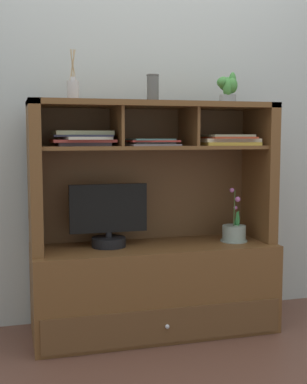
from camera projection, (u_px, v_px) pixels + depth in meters
The scene contains 11 objects.
floor_plane at pixel (154, 331), 3.00m from camera, with size 6.00×6.00×0.02m, color brown.
back_wall at pixel (141, 88), 3.12m from camera, with size 6.00×0.02×2.80m, color #AEB5B3.
media_console at pixel (153, 262), 2.96m from camera, with size 1.36×0.54×1.30m.
tv_monitor at pixel (108, 219), 2.86m from camera, with size 0.43×0.19×0.35m.
potted_orchid at pixel (234, 233), 3.02m from camera, with size 0.16×0.16×0.31m.
magazine_stack_left at pixel (228, 140), 2.95m from camera, with size 0.33×0.27×0.06m.
magazine_stack_centre at pixel (83, 138), 2.76m from camera, with size 0.34×0.28×0.08m.
magazine_stack_right at pixel (151, 142), 2.85m from camera, with size 0.28×0.26×0.04m.
diffuser_bottle at pixel (73, 90), 2.72m from camera, with size 0.06×0.06×0.27m.
potted_succulent at pixel (228, 88), 2.96m from camera, with size 0.12×0.12×0.18m.
ceramic_vase at pixel (153, 88), 2.86m from camera, with size 0.07×0.07×0.15m.
Camera 1 is at (-0.78, -2.79, 1.11)m, focal length 48.48 mm.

